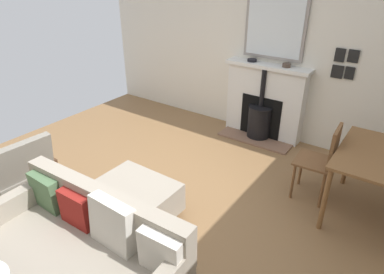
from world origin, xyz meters
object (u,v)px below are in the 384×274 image
object	(u,v)px
armchair_accent	(20,169)
dining_chair_near_fireplace	(323,157)
ottoman	(138,196)
sofa	(81,254)
mantel_bowl_far	(287,65)
dining_table	(378,163)
mantel_bowl_near	(252,60)
fireplace	(263,106)

from	to	relation	value
armchair_accent	dining_chair_near_fireplace	world-z (taller)	dining_chair_near_fireplace
ottoman	dining_chair_near_fireplace	distance (m)	2.04
sofa	ottoman	world-z (taller)	sofa
mantel_bowl_far	dining_chair_near_fireplace	distance (m)	1.58
dining_table	mantel_bowl_near	bearing A→B (deg)	-119.51
dining_table	dining_chair_near_fireplace	size ratio (longest dim) A/B	1.18
mantel_bowl_near	sofa	size ratio (longest dim) A/B	0.08
fireplace	mantel_bowl_near	bearing A→B (deg)	-94.54
mantel_bowl_far	fireplace	bearing A→B (deg)	-85.62
mantel_bowl_far	mantel_bowl_near	bearing A→B (deg)	-90.00
fireplace	mantel_bowl_far	size ratio (longest dim) A/B	10.62
fireplace	dining_table	world-z (taller)	fireplace
fireplace	mantel_bowl_far	xyz separation A→B (m)	(-0.02, 0.27, 0.66)
sofa	armchair_accent	size ratio (longest dim) A/B	2.07
mantel_bowl_near	sofa	xyz separation A→B (m)	(3.42, 0.26, -0.80)
ottoman	mantel_bowl_near	bearing A→B (deg)	-179.97
mantel_bowl_far	ottoman	size ratio (longest dim) A/B	0.14
mantel_bowl_far	sofa	size ratio (longest dim) A/B	0.07
armchair_accent	dining_chair_near_fireplace	size ratio (longest dim) A/B	0.94
dining_table	dining_chair_near_fireplace	bearing A→B (deg)	-90.49
fireplace	ottoman	xyz separation A→B (m)	(2.49, -0.26, -0.25)
ottoman	dining_chair_near_fireplace	world-z (taller)	dining_chair_near_fireplace
mantel_bowl_near	armchair_accent	world-z (taller)	mantel_bowl_near
ottoman	dining_chair_near_fireplace	size ratio (longest dim) A/B	0.90
armchair_accent	dining_chair_near_fireplace	xyz separation A→B (m)	(-1.99, 2.57, 0.06)
mantel_bowl_near	ottoman	xyz separation A→B (m)	(2.51, 0.00, -0.91)
sofa	dining_chair_near_fireplace	world-z (taller)	dining_chair_near_fireplace
dining_table	fireplace	bearing A→B (deg)	-122.58
fireplace	mantel_bowl_far	bearing A→B (deg)	94.38
mantel_bowl_far	ottoman	distance (m)	2.72
mantel_bowl_far	armchair_accent	size ratio (longest dim) A/B	0.14
armchair_accent	mantel_bowl_near	bearing A→B (deg)	160.20
ottoman	sofa	bearing A→B (deg)	15.67
ottoman	armchair_accent	size ratio (longest dim) A/B	0.96
fireplace	mantel_bowl_far	world-z (taller)	mantel_bowl_far
fireplace	armchair_accent	size ratio (longest dim) A/B	1.46
mantel_bowl_far	armchair_accent	xyz separation A→B (m)	(3.10, -1.64, -0.68)
armchair_accent	dining_chair_near_fireplace	distance (m)	3.25
dining_chair_near_fireplace	ottoman	bearing A→B (deg)	-46.27
sofa	dining_chair_near_fireplace	size ratio (longest dim) A/B	1.94
sofa	dining_chair_near_fireplace	distance (m)	2.61
sofa	dining_table	size ratio (longest dim) A/B	1.65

